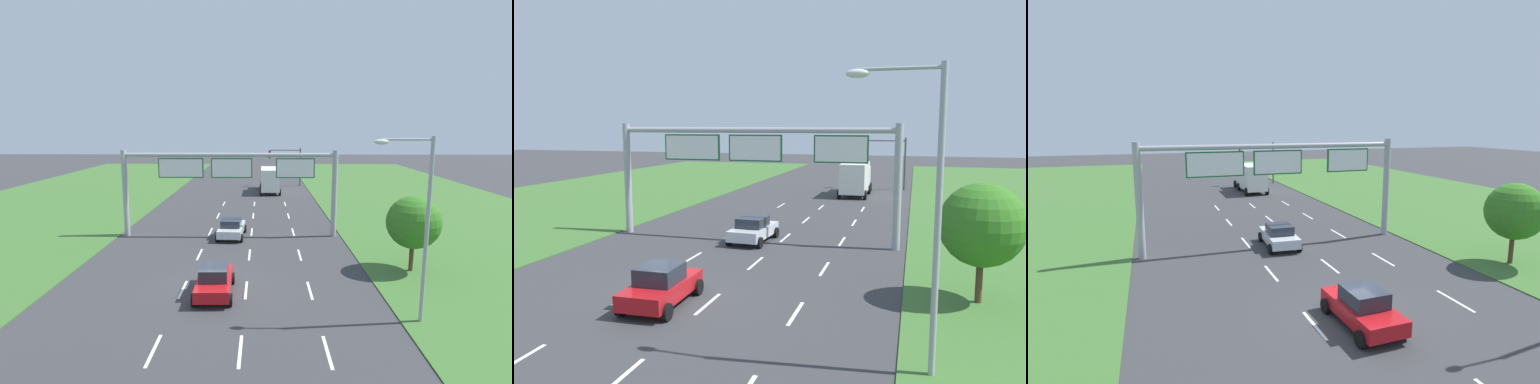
# 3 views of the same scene
# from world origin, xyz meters

# --- Properties ---
(ground_plane) EXTENTS (200.00, 200.00, 0.00)m
(ground_plane) POSITION_xyz_m (0.00, 0.00, 0.00)
(ground_plane) COLOR #38383A
(grass_verge_right) EXTENTS (24.00, 120.00, 0.06)m
(grass_verge_right) POSITION_xyz_m (21.00, 10.00, 0.03)
(grass_verge_right) COLOR #3D6B2D
(grass_verge_right) RESTS_ON ground_plane
(lane_dashes_inner_left) EXTENTS (0.14, 44.40, 0.01)m
(lane_dashes_inner_left) POSITION_xyz_m (-1.75, 3.00, 0.00)
(lane_dashes_inner_left) COLOR white
(lane_dashes_inner_left) RESTS_ON ground_plane
(lane_dashes_inner_right) EXTENTS (0.14, 44.40, 0.01)m
(lane_dashes_inner_right) POSITION_xyz_m (1.75, 3.00, 0.00)
(lane_dashes_inner_right) COLOR white
(lane_dashes_inner_right) RESTS_ON ground_plane
(lane_dashes_slip) EXTENTS (0.14, 44.40, 0.01)m
(lane_dashes_slip) POSITION_xyz_m (5.25, 3.00, 0.00)
(lane_dashes_slip) COLOR white
(lane_dashes_slip) RESTS_ON ground_plane
(car_near_red) EXTENTS (2.29, 4.06, 1.50)m
(car_near_red) POSITION_xyz_m (0.16, 10.46, 0.75)
(car_near_red) COLOR silver
(car_near_red) RESTS_ON ground_plane
(car_lead_silver) EXTENTS (2.14, 4.01, 1.59)m
(car_lead_silver) POSITION_xyz_m (0.08, -0.59, 0.77)
(car_lead_silver) COLOR red
(car_lead_silver) RESTS_ON ground_plane
(box_truck) EXTENTS (2.70, 7.53, 3.28)m
(box_truck) POSITION_xyz_m (3.68, 32.36, 1.75)
(box_truck) COLOR silver
(box_truck) RESTS_ON ground_plane
(sign_gantry) EXTENTS (17.24, 0.44, 7.00)m
(sign_gantry) POSITION_xyz_m (0.09, 10.81, 4.97)
(sign_gantry) COLOR #9EA0A5
(sign_gantry) RESTS_ON ground_plane
(traffic_light_mast) EXTENTS (4.76, 0.49, 5.60)m
(traffic_light_mast) POSITION_xyz_m (6.28, 37.79, 3.87)
(traffic_light_mast) COLOR #47494F
(traffic_light_mast) RESTS_ON ground_plane
(street_lamp) EXTENTS (2.61, 0.32, 8.50)m
(street_lamp) POSITION_xyz_m (9.54, -3.49, 5.08)
(street_lamp) COLOR #9EA0A5
(street_lamp) RESTS_ON ground_plane
(roadside_tree_near) EXTENTS (3.23, 3.23, 4.74)m
(roadside_tree_near) POSITION_xyz_m (11.82, 2.98, 3.11)
(roadside_tree_near) COLOR #513823
(roadside_tree_near) RESTS_ON ground_plane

